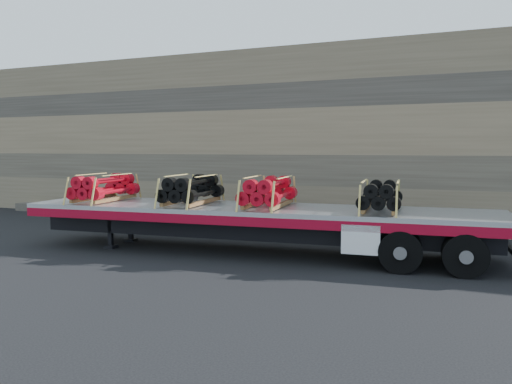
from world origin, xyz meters
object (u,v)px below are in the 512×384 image
bundle_front (105,188)px  bundle_midfront (192,190)px  bundle_rear (381,197)px  bundle_midrear (268,193)px  trailer (254,230)px

bundle_front → bundle_midfront: (3.02, 0.29, 0.01)m
bundle_rear → bundle_front: bearing=180.0°
bundle_front → bundle_midfront: bearing=0.0°
bundle_midrear → bundle_rear: size_ratio=1.08×
trailer → bundle_midfront: (-1.95, -0.19, 1.10)m
trailer → bundle_front: size_ratio=5.91×
bundle_front → bundle_midfront: 3.03m
bundle_front → bundle_midfront: bundle_midfront is taller
bundle_front → bundle_midrear: bearing=0.0°
bundle_midrear → bundle_front: bearing=180.0°
bundle_front → bundle_rear: bundle_front is taller
trailer → bundle_rear: size_ratio=6.32×
trailer → bundle_midrear: bundle_midrear is taller
trailer → bundle_front: (-4.97, -0.48, 1.10)m
bundle_midrear → bundle_midfront: bearing=180.0°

